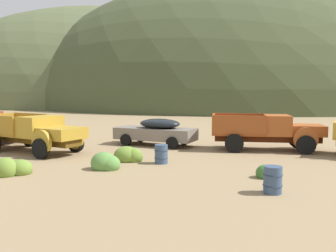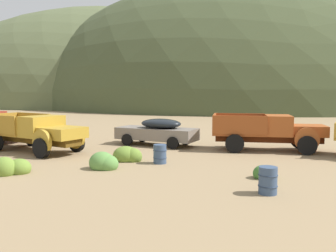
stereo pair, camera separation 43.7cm
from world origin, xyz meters
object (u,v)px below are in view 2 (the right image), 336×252
(oil_drum_by_truck, at_px, (268,180))
(oil_drum_foreground, at_px, (160,154))
(truck_mustard, at_px, (40,133))
(truck_oxide_orange, at_px, (275,132))
(car_primer_gray, at_px, (154,131))

(oil_drum_by_truck, bearing_deg, oil_drum_foreground, 138.71)
(truck_mustard, relative_size, oil_drum_foreground, 7.56)
(truck_mustard, xyz_separation_m, truck_oxide_orange, (11.91, 3.08, -0.01))
(car_primer_gray, bearing_deg, truck_mustard, 48.59)
(car_primer_gray, height_order, oil_drum_foreground, car_primer_gray)
(oil_drum_by_truck, bearing_deg, truck_oxide_orange, 84.79)
(truck_mustard, distance_m, car_primer_gray, 6.32)
(oil_drum_foreground, relative_size, oil_drum_by_truck, 0.98)
(truck_mustard, height_order, car_primer_gray, truck_mustard)
(car_primer_gray, distance_m, oil_drum_foreground, 5.40)
(oil_drum_foreground, bearing_deg, truck_oxide_orange, 41.68)
(car_primer_gray, xyz_separation_m, oil_drum_by_truck, (5.98, -9.00, -0.39))
(oil_drum_foreground, xyz_separation_m, oil_drum_by_truck, (4.38, -3.85, 0.01))
(truck_mustard, xyz_separation_m, oil_drum_by_truck, (11.14, -5.36, -0.59))
(car_primer_gray, bearing_deg, truck_oxide_orange, -171.32)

